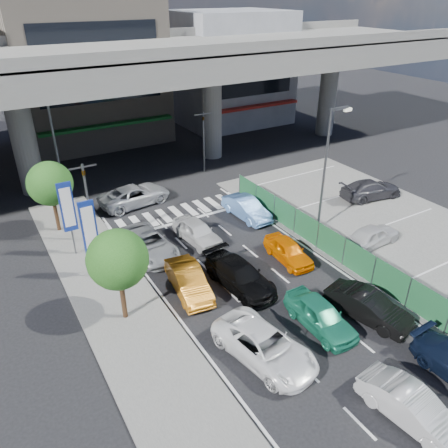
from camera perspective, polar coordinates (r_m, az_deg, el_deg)
ground at (r=22.02m, az=8.78°, el=-11.80°), size 120.00×120.00×0.00m
parking_lot at (r=30.14m, az=22.88°, el=-1.84°), size 12.00×28.00×0.06m
sidewalk_left at (r=22.14m, az=-12.71°, el=-11.79°), size 4.00×30.00×0.12m
fence_run at (r=25.19m, az=16.97°, el=-4.57°), size 0.16×22.00×1.80m
expressway at (r=36.75m, az=-13.31°, el=19.41°), size 64.00×14.00×10.75m
building_center at (r=47.37m, az=-17.70°, el=19.21°), size 14.00×10.90×15.00m
building_east at (r=52.86m, az=0.75°, el=19.64°), size 12.00×10.90×12.00m
traffic_light_left at (r=27.06m, az=-17.67°, el=4.99°), size 1.60×1.24×5.20m
traffic_light_right at (r=37.17m, az=-2.72°, el=12.56°), size 1.60×1.24×5.20m
street_lamp_right at (r=27.81m, az=13.39°, el=8.06°), size 1.65×0.22×8.00m
street_lamp_left at (r=32.33m, az=-20.90°, el=9.82°), size 1.65×0.22×8.00m
signboard_near at (r=23.69m, az=-17.16°, el=-0.71°), size 0.80×0.14×4.70m
signboard_far at (r=26.27m, az=-19.74°, el=1.82°), size 0.80×0.14×4.70m
tree_near at (r=20.19m, az=-13.71°, el=-4.54°), size 2.80×2.80×4.80m
tree_far at (r=29.31m, az=-21.78°, el=4.90°), size 2.80×2.80×4.80m
hatch_white_back_mid at (r=18.55m, az=23.31°, el=-21.10°), size 1.92×4.20×1.34m
sedan_white_mid_left at (r=19.37m, az=5.32°, el=-15.56°), size 3.14×5.30×1.38m
taxi_teal_mid at (r=21.24m, az=12.47°, el=-11.55°), size 1.72×4.09×1.38m
hatch_black_mid_right at (r=22.33m, az=18.28°, el=-10.20°), size 2.46×4.42×1.38m
taxi_orange_left at (r=22.97m, az=-4.66°, el=-7.40°), size 2.00×4.34×1.38m
sedan_black_mid at (r=23.30m, az=2.09°, el=-6.72°), size 2.38×4.92×1.38m
taxi_orange_right at (r=25.73m, az=8.40°, el=-3.47°), size 1.74×3.79×1.26m
wagon_silver_front_left at (r=26.39m, az=-9.92°, el=-2.57°), size 2.67×5.13×1.38m
sedan_white_front_mid at (r=27.35m, az=-3.52°, el=-0.99°), size 2.03×4.17×1.37m
kei_truck_front_right at (r=30.23m, az=2.95°, el=2.07°), size 1.70×4.27×1.38m
crossing_wagon_silver at (r=32.70m, az=-11.58°, el=3.71°), size 5.54×3.13×1.46m
parked_sedan_white at (r=28.39m, az=18.86°, el=-1.38°), size 3.89×1.74×1.30m
parked_sedan_dgrey at (r=34.75m, az=18.64°, el=4.32°), size 5.06×2.69×1.40m
traffic_cone at (r=28.04m, az=16.55°, el=-2.11°), size 0.38×0.38×0.68m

